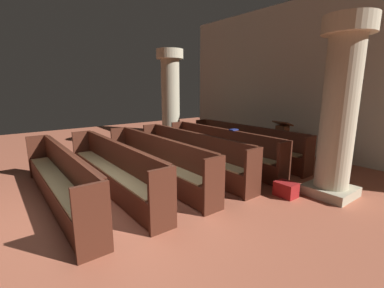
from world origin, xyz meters
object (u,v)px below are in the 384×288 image
object	(u,v)px
pew_row_4	(113,167)
pew_row_5	(59,177)
pew_row_2	(191,152)
kneeler_box_red	(286,189)
pillar_aisle_side	(340,107)
pew_row_1	(220,147)
pillar_far_side	(171,97)
pew_row_3	(156,159)
lectern	(281,143)
pew_row_0	(245,142)
hymn_book	(234,130)

from	to	relation	value
pew_row_4	pew_row_5	size ratio (longest dim) A/B	1.00
pew_row_2	pew_row_4	distance (m)	1.93
pew_row_5	kneeler_box_red	bearing A→B (deg)	56.86
pillar_aisle_side	pew_row_1	bearing A→B (deg)	-173.65
pew_row_4	pillar_far_side	world-z (taller)	pillar_far_side
pew_row_5	pew_row_3	bearing A→B (deg)	90.00
pew_row_2	lectern	bearing A→B (deg)	79.04
pew_row_3	kneeler_box_red	world-z (taller)	pew_row_3
pew_row_1	pillar_far_side	world-z (taller)	pillar_far_side
pew_row_3	pew_row_5	bearing A→B (deg)	-90.00
pew_row_0	hymn_book	xyz separation A→B (m)	(0.28, -0.78, 0.47)
pew_row_5	pillar_aisle_side	distance (m)	5.11
pew_row_2	pew_row_3	world-z (taller)	same
pew_row_1	pew_row_3	xyz separation A→B (m)	(0.00, -1.93, 0.00)
kneeler_box_red	pew_row_4	bearing A→B (deg)	-132.23
pew_row_2	lectern	xyz separation A→B (m)	(0.55, 2.85, -0.04)
pew_row_1	pillar_aisle_side	distance (m)	2.98
pew_row_0	pew_row_1	bearing A→B (deg)	-90.00
hymn_book	pew_row_0	bearing A→B (deg)	109.76
pew_row_3	pillar_far_side	size ratio (longest dim) A/B	1.21
pew_row_3	pew_row_5	world-z (taller)	same
pew_row_1	hymn_book	size ratio (longest dim) A/B	18.77
lectern	hymn_book	bearing A→B (deg)	-99.05
hymn_book	lectern	bearing A→B (deg)	80.95
pew_row_0	pew_row_3	world-z (taller)	same
pew_row_0	pew_row_1	distance (m)	0.97
pew_row_4	hymn_book	xyz separation A→B (m)	(0.28, 3.08, 0.47)
pew_row_0	hymn_book	bearing A→B (deg)	-70.24
pew_row_0	pew_row_3	size ratio (longest dim) A/B	1.00
pew_row_4	hymn_book	world-z (taller)	hymn_book
hymn_book	pillar_far_side	bearing A→B (deg)	179.22
pew_row_0	pillar_aisle_side	xyz separation A→B (m)	(2.72, -0.66, 1.18)
hymn_book	kneeler_box_red	xyz separation A→B (m)	(1.96, -0.61, -0.83)
pew_row_1	pillar_far_side	distance (m)	2.93
lectern	pew_row_5	bearing A→B (deg)	-95.49
pew_row_5	lectern	distance (m)	5.77
pew_row_3	pillar_aisle_side	xyz separation A→B (m)	(2.72, 2.23, 1.18)
pillar_far_side	kneeler_box_red	distance (m)	5.19
pew_row_2	pillar_aisle_side	bearing A→B (deg)	24.97
pew_row_1	hymn_book	bearing A→B (deg)	33.14
hymn_book	kneeler_box_red	distance (m)	2.21
pew_row_2	pew_row_4	size ratio (longest dim) A/B	1.00
pillar_far_side	pew_row_2	bearing A→B (deg)	-23.98
pew_row_0	pew_row_5	xyz separation A→B (m)	(0.00, -4.83, 0.00)
pillar_aisle_side	pillar_far_side	bearing A→B (deg)	-179.16
pew_row_1	hymn_book	world-z (taller)	hymn_book
pillar_far_side	pew_row_3	bearing A→B (deg)	-38.86
pew_row_0	kneeler_box_red	world-z (taller)	pew_row_0
pew_row_5	hymn_book	distance (m)	4.08
pew_row_5	kneeler_box_red	world-z (taller)	pew_row_5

